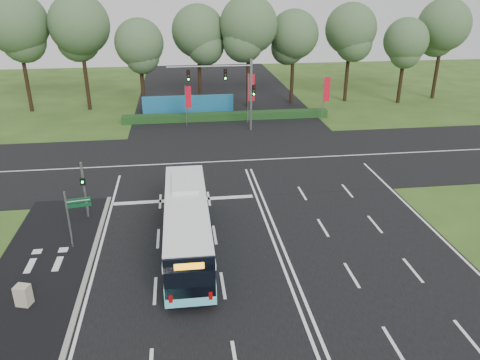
# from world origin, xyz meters

# --- Properties ---
(ground) EXTENTS (120.00, 120.00, 0.00)m
(ground) POSITION_xyz_m (0.00, 0.00, 0.00)
(ground) COLOR #2F4F1A
(ground) RESTS_ON ground
(road_main) EXTENTS (20.00, 120.00, 0.04)m
(road_main) POSITION_xyz_m (0.00, 0.00, 0.02)
(road_main) COLOR black
(road_main) RESTS_ON ground
(road_cross) EXTENTS (120.00, 14.00, 0.05)m
(road_cross) POSITION_xyz_m (0.00, 12.00, 0.03)
(road_cross) COLOR black
(road_cross) RESTS_ON ground
(bike_path) EXTENTS (5.00, 18.00, 0.06)m
(bike_path) POSITION_xyz_m (-12.50, -3.00, 0.03)
(bike_path) COLOR black
(bike_path) RESTS_ON ground
(kerb_strip) EXTENTS (0.25, 18.00, 0.12)m
(kerb_strip) POSITION_xyz_m (-10.10, -3.00, 0.06)
(kerb_strip) COLOR gray
(kerb_strip) RESTS_ON ground
(city_bus) EXTENTS (2.45, 11.16, 3.20)m
(city_bus) POSITION_xyz_m (-4.89, -1.45, 1.61)
(city_bus) COLOR #61D5E2
(city_bus) RESTS_ON ground
(pedestrian_signal) EXTENTS (0.30, 0.43, 3.73)m
(pedestrian_signal) POSITION_xyz_m (-11.07, 3.30, 2.04)
(pedestrian_signal) COLOR gray
(pedestrian_signal) RESTS_ON ground
(street_sign) EXTENTS (1.33, 0.30, 3.45)m
(street_sign) POSITION_xyz_m (-11.03, -0.23, 2.21)
(street_sign) COLOR gray
(street_sign) RESTS_ON ground
(utility_cabinet) EXTENTS (0.77, 0.70, 1.07)m
(utility_cabinet) POSITION_xyz_m (-12.55, -5.26, 0.53)
(utility_cabinet) COLOR #BAAC96
(utility_cabinet) RESTS_ON ground
(banner_flag_left) EXTENTS (0.62, 0.09, 4.23)m
(banner_flag_left) POSITION_xyz_m (-4.11, 22.69, 2.77)
(banner_flag_left) COLOR gray
(banner_flag_left) RESTS_ON ground
(banner_flag_mid) EXTENTS (0.75, 0.20, 5.17)m
(banner_flag_mid) POSITION_xyz_m (2.36, 23.23, 3.34)
(banner_flag_mid) COLOR gray
(banner_flag_mid) RESTS_ON ground
(banner_flag_right) EXTENTS (0.70, 0.08, 4.76)m
(banner_flag_right) POSITION_xyz_m (10.25, 22.77, 3.09)
(banner_flag_right) COLOR gray
(banner_flag_right) RESTS_ON ground
(traffic_light_gantry) EXTENTS (8.41, 0.28, 7.00)m
(traffic_light_gantry) POSITION_xyz_m (0.21, 20.50, 4.66)
(traffic_light_gantry) COLOR gray
(traffic_light_gantry) RESTS_ON ground
(hedge) EXTENTS (22.00, 1.20, 0.80)m
(hedge) POSITION_xyz_m (0.00, 24.50, 0.40)
(hedge) COLOR #143916
(hedge) RESTS_ON ground
(blue_hoarding) EXTENTS (10.00, 0.30, 2.20)m
(blue_hoarding) POSITION_xyz_m (-4.00, 27.00, 1.10)
(blue_hoarding) COLOR #1A6490
(blue_hoarding) RESTS_ON ground
(eucalyptus_row) EXTENTS (55.28, 7.82, 12.93)m
(eucalyptus_row) POSITION_xyz_m (1.25, 30.67, 8.75)
(eucalyptus_row) COLOR black
(eucalyptus_row) RESTS_ON ground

